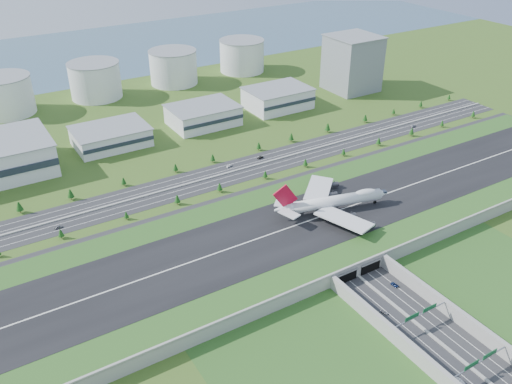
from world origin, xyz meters
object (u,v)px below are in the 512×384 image
fuel_tank_a (5,96)px  car_5 (260,157)px  car_4 (58,227)px  office_tower (352,64)px  car_0 (385,312)px  boeing_747 (333,201)px  car_7 (229,166)px  car_1 (460,381)px  car_2 (394,285)px  car_6 (413,126)px

fuel_tank_a → car_5: size_ratio=9.93×
car_4 → office_tower: bearing=-73.6°
fuel_tank_a → car_0: 405.85m
car_0 → car_4: 204.98m
office_tower → fuel_tank_a: bearing=160.2°
boeing_747 → car_5: size_ratio=15.53×
car_4 → car_5: size_ratio=1.00×
car_7 → fuel_tank_a: bearing=-163.5°
car_1 → car_2: (22.18, 63.02, -0.11)m
fuel_tank_a → car_4: size_ratio=9.90×
boeing_747 → car_4: bearing=165.4°
car_1 → car_4: bearing=112.1°
car_2 → car_5: (20.07, 170.09, 0.17)m
car_5 → fuel_tank_a: bearing=-153.0°
office_tower → car_4: 348.17m
car_7 → car_2: bearing=-11.7°
fuel_tank_a → office_tower: bearing=-19.8°
fuel_tank_a → car_7: size_ratio=10.02×
office_tower → car_5: bearing=-151.5°
office_tower → car_2: size_ratio=11.60×
car_7 → boeing_747: bearing=-3.7°
boeing_747 → car_6: size_ratio=12.81×
car_7 → office_tower: bearing=100.5°
boeing_747 → car_6: boeing_747 is taller
car_2 → car_5: size_ratio=0.94×
car_1 → car_5: 236.91m
car_5 → car_7: car_5 is taller
car_0 → car_5: bearing=62.6°
car_4 → fuel_tank_a: bearing=-4.4°
car_2 → car_7: 170.31m
office_tower → fuel_tank_a: office_tower is taller
car_6 → car_2: bearing=114.0°
car_1 → car_5: size_ratio=0.93×
car_5 → office_tower: bearing=109.1°
car_1 → car_2: size_ratio=0.99×
fuel_tank_a → car_6: size_ratio=8.19×
car_2 → car_6: 228.84m
office_tower → car_5: (-168.40, -91.32, -26.55)m
car_1 → car_4: car_4 is taller
car_0 → car_1: bearing=-108.1°
car_4 → car_2: bearing=-139.2°
car_2 → car_7: (-8.08, 170.12, 0.07)m
boeing_747 → car_2: size_ratio=16.51×
car_5 → car_1: bearing=-19.6°
car_5 → car_6: 151.04m
car_0 → car_4: bearing=111.1°
fuel_tank_a → car_5: fuel_tank_a is taller
fuel_tank_a → car_6: bearing=-36.5°
car_2 → boeing_747: bearing=-102.8°
car_2 → office_tower: bearing=-129.3°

